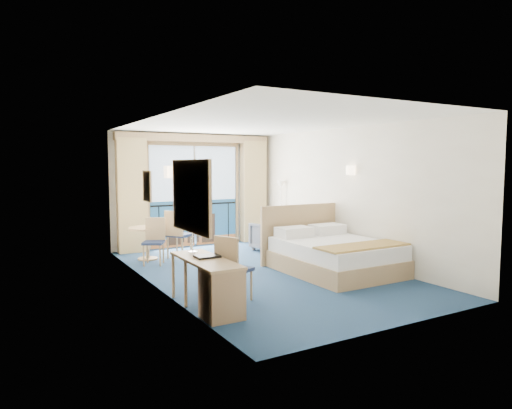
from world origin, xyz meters
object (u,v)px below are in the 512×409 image
floor_lamp (281,196)px  armchair (270,236)px  table_chair_b (154,238)px  bed (333,254)px  nightstand (316,243)px  desk (218,288)px  table_chair_a (177,232)px  desk_chair (231,265)px  round_table (147,235)px

floor_lamp → armchair: bearing=-140.2°
table_chair_b → bed: bearing=-11.3°
floor_lamp → table_chair_b: floor_lamp is taller
nightstand → armchair: bearing=118.6°
bed → desk: size_ratio=1.51×
armchair → table_chair_a: 2.18m
table_chair_a → desk_chair: bearing=135.7°
desk → desk_chair: desk_chair is taller
desk_chair → nightstand: bearing=-80.5°
floor_lamp → desk: floor_lamp is taller
floor_lamp → table_chair_b: size_ratio=1.72×
bed → nightstand: bed is taller
bed → table_chair_b: size_ratio=2.41×
armchair → desk_chair: (-2.55, -3.11, 0.21)m
nightstand → armchair: armchair is taller
nightstand → table_chair_a: 2.96m
round_table → nightstand: bearing=-23.3°
bed → table_chair_a: 3.28m
armchair → desk: (-2.97, -3.55, 0.05)m
bed → nightstand: 1.50m
desk → table_chair_a: 3.82m
desk_chair → table_chair_a: bearing=-31.6°
armchair → floor_lamp: floor_lamp is taller
armchair → nightstand: bearing=104.3°
desk → table_chair_b: 3.49m
table_chair_a → nightstand: bearing=-151.0°
bed → table_chair_b: bed is taller
nightstand → desk_chair: desk_chair is taller
floor_lamp → table_chair_b: bearing=-169.7°
desk → table_chair_b: (0.25, 3.48, 0.14)m
bed → round_table: bed is taller
bed → desk_chair: bearing=-162.9°
floor_lamp → desk: 5.53m
desk → round_table: 3.97m
bed → round_table: (-2.63, 2.76, 0.19)m
floor_lamp → desk_chair: bearing=-131.3°
table_chair_a → table_chair_b: bearing=76.7°
desk → nightstand: bearing=36.0°
round_table → table_chair_b: size_ratio=0.82×
floor_lamp → round_table: (-3.37, -0.13, -0.68)m
armchair → table_chair_a: (-2.16, 0.18, 0.24)m
nightstand → desk: size_ratio=0.37×
nightstand → bed: bearing=-115.2°
round_table → table_chair_a: table_chair_a is taller
nightstand → table_chair_b: bearing=164.2°
nightstand → desk: desk is taller
nightstand → floor_lamp: (0.11, 1.54, 0.92)m
round_table → table_chair_b: table_chair_b is taller
nightstand → round_table: 3.56m
nightstand → floor_lamp: 1.80m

